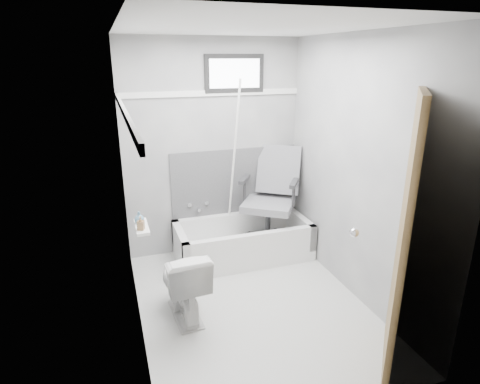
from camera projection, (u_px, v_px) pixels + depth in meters
name	position (u px, v px, depth m)	size (l,w,h in m)	color
floor	(252.00, 305.00, 3.72)	(2.60, 2.60, 0.00)	silver
ceiling	(255.00, 27.00, 2.95)	(2.60, 2.60, 0.00)	silver
wall_back	(213.00, 150.00, 4.51)	(2.00, 0.02, 2.40)	slate
wall_front	(337.00, 250.00, 2.17)	(2.00, 0.02, 2.40)	slate
wall_left	(130.00, 195.00, 3.04)	(0.02, 2.60, 2.40)	slate
wall_right	(356.00, 172.00, 3.64)	(0.02, 2.60, 2.40)	slate
bathtub	(243.00, 240.00, 4.56)	(1.50, 0.70, 0.42)	white
office_chair	(268.00, 198.00, 4.53)	(0.64, 0.64, 1.11)	slate
toilet	(183.00, 283.00, 3.49)	(0.37, 0.67, 0.65)	white
door	(467.00, 254.00, 2.55)	(0.78, 0.78, 2.00)	#50391D
window	(234.00, 73.00, 4.30)	(0.66, 0.04, 0.40)	black
backerboard	(235.00, 182.00, 4.70)	(1.50, 0.02, 0.78)	#4C4C4F
trim_back	(212.00, 93.00, 4.29)	(2.00, 0.02, 0.06)	white
trim_left	(124.00, 112.00, 2.84)	(0.02, 2.60, 0.06)	white
pole	(233.00, 166.00, 4.39)	(0.02, 0.02, 1.95)	white
shelf	(142.00, 227.00, 3.20)	(0.10, 0.32, 0.03)	white
soap_bottle_a	(141.00, 223.00, 3.11)	(0.05, 0.05, 0.11)	olive
soap_bottle_b	(139.00, 217.00, 3.24)	(0.08, 0.08, 0.10)	slate
faucet	(198.00, 206.00, 4.63)	(0.26, 0.10, 0.16)	silver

